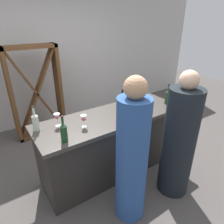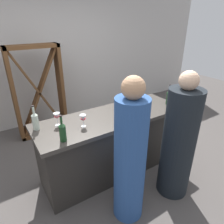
{
  "view_description": "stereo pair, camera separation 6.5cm",
  "coord_description": "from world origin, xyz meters",
  "px_view_note": "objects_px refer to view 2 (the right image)",
  "views": [
    {
      "loc": [
        -1.35,
        -1.98,
        2.08
      ],
      "look_at": [
        0.0,
        0.0,
        0.95
      ],
      "focal_mm": 32.16,
      "sensor_mm": 36.0,
      "label": 1
    },
    {
      "loc": [
        -1.29,
        -2.02,
        2.08
      ],
      "look_at": [
        0.0,
        0.0,
        0.95
      ],
      "focal_mm": 32.16,
      "sensor_mm": 36.0,
      "label": 2
    }
  ],
  "objects_px": {
    "wine_glass_near_center": "(83,119)",
    "person_left_guest": "(130,159)",
    "wine_bottle_center_dark_green": "(126,114)",
    "wine_bottle_second_right_near_black": "(123,102)",
    "wine_glass_near_left": "(134,107)",
    "wine_bottle_rightmost_amber_brown": "(138,97)",
    "wine_bottle_leftmost_clear_pale": "(35,120)",
    "wine_bottle_second_left_olive_green": "(62,131)",
    "person_center_guest": "(179,143)",
    "wine_bottle_far_right_olive_green": "(169,97)",
    "wine_rack": "(39,92)",
    "wine_glass_near_right": "(57,117)"
  },
  "relations": [
    {
      "from": "wine_bottle_leftmost_clear_pale",
      "to": "person_center_guest",
      "type": "distance_m",
      "value": 1.7
    },
    {
      "from": "wine_bottle_second_left_olive_green",
      "to": "wine_glass_near_center",
      "type": "relative_size",
      "value": 1.93
    },
    {
      "from": "person_center_guest",
      "to": "wine_bottle_second_right_near_black",
      "type": "bearing_deg",
      "value": 11.28
    },
    {
      "from": "wine_bottle_leftmost_clear_pale",
      "to": "wine_glass_near_right",
      "type": "relative_size",
      "value": 1.85
    },
    {
      "from": "wine_rack",
      "to": "wine_glass_near_left",
      "type": "distance_m",
      "value": 1.95
    },
    {
      "from": "wine_bottle_center_dark_green",
      "to": "wine_glass_near_left",
      "type": "relative_size",
      "value": 2.16
    },
    {
      "from": "wine_bottle_leftmost_clear_pale",
      "to": "wine_glass_near_left",
      "type": "height_order",
      "value": "wine_bottle_leftmost_clear_pale"
    },
    {
      "from": "wine_rack",
      "to": "wine_bottle_far_right_olive_green",
      "type": "height_order",
      "value": "wine_rack"
    },
    {
      "from": "wine_bottle_second_right_near_black",
      "to": "person_left_guest",
      "type": "relative_size",
      "value": 0.19
    },
    {
      "from": "wine_glass_near_center",
      "to": "person_center_guest",
      "type": "xyz_separation_m",
      "value": [
        0.91,
        -0.69,
        -0.27
      ]
    },
    {
      "from": "wine_rack",
      "to": "person_center_guest",
      "type": "relative_size",
      "value": 1.05
    },
    {
      "from": "wine_bottle_rightmost_amber_brown",
      "to": "wine_glass_near_center",
      "type": "relative_size",
      "value": 1.83
    },
    {
      "from": "wine_bottle_second_left_olive_green",
      "to": "wine_bottle_leftmost_clear_pale",
      "type": "bearing_deg",
      "value": 114.17
    },
    {
      "from": "wine_bottle_leftmost_clear_pale",
      "to": "wine_glass_near_center",
      "type": "relative_size",
      "value": 1.96
    },
    {
      "from": "wine_bottle_center_dark_green",
      "to": "person_center_guest",
      "type": "xyz_separation_m",
      "value": [
        0.43,
        -0.5,
        -0.29
      ]
    },
    {
      "from": "wine_bottle_center_dark_green",
      "to": "wine_bottle_leftmost_clear_pale",
      "type": "bearing_deg",
      "value": 156.22
    },
    {
      "from": "wine_bottle_far_right_olive_green",
      "to": "person_center_guest",
      "type": "xyz_separation_m",
      "value": [
        -0.46,
        -0.62,
        -0.29
      ]
    },
    {
      "from": "wine_bottle_center_dark_green",
      "to": "wine_bottle_second_right_near_black",
      "type": "relative_size",
      "value": 0.99
    },
    {
      "from": "wine_bottle_second_right_near_black",
      "to": "wine_glass_near_right",
      "type": "relative_size",
      "value": 1.91
    },
    {
      "from": "wine_rack",
      "to": "wine_bottle_leftmost_clear_pale",
      "type": "height_order",
      "value": "wine_rack"
    },
    {
      "from": "wine_bottle_leftmost_clear_pale",
      "to": "wine_glass_near_right",
      "type": "height_order",
      "value": "wine_bottle_leftmost_clear_pale"
    },
    {
      "from": "wine_bottle_center_dark_green",
      "to": "person_left_guest",
      "type": "xyz_separation_m",
      "value": [
        -0.27,
        -0.46,
        -0.25
      ]
    },
    {
      "from": "wine_bottle_leftmost_clear_pale",
      "to": "wine_bottle_second_left_olive_green",
      "type": "distance_m",
      "value": 0.44
    },
    {
      "from": "wine_bottle_center_dark_green",
      "to": "wine_glass_near_right",
      "type": "distance_m",
      "value": 0.83
    },
    {
      "from": "wine_bottle_leftmost_clear_pale",
      "to": "wine_bottle_second_left_olive_green",
      "type": "xyz_separation_m",
      "value": [
        0.18,
        -0.4,
        -0.0
      ]
    },
    {
      "from": "wine_bottle_leftmost_clear_pale",
      "to": "wine_bottle_second_left_olive_green",
      "type": "relative_size",
      "value": 1.02
    },
    {
      "from": "wine_rack",
      "to": "wine_glass_near_center",
      "type": "distance_m",
      "value": 1.73
    },
    {
      "from": "wine_bottle_rightmost_amber_brown",
      "to": "person_left_guest",
      "type": "height_order",
      "value": "person_left_guest"
    },
    {
      "from": "wine_glass_near_left",
      "to": "person_left_guest",
      "type": "xyz_separation_m",
      "value": [
        -0.53,
        -0.61,
        -0.24
      ]
    },
    {
      "from": "wine_bottle_rightmost_amber_brown",
      "to": "wine_glass_near_center",
      "type": "height_order",
      "value": "wine_bottle_rightmost_amber_brown"
    },
    {
      "from": "wine_glass_near_center",
      "to": "person_left_guest",
      "type": "height_order",
      "value": "person_left_guest"
    },
    {
      "from": "person_center_guest",
      "to": "wine_bottle_far_right_olive_green",
      "type": "bearing_deg",
      "value": -41.63
    },
    {
      "from": "wine_bottle_center_dark_green",
      "to": "wine_glass_near_left",
      "type": "height_order",
      "value": "wine_bottle_center_dark_green"
    },
    {
      "from": "wine_rack",
      "to": "wine_bottle_center_dark_green",
      "type": "xyz_separation_m",
      "value": [
        0.58,
        -1.91,
        0.18
      ]
    },
    {
      "from": "wine_bottle_second_left_olive_green",
      "to": "wine_bottle_rightmost_amber_brown",
      "type": "relative_size",
      "value": 1.05
    },
    {
      "from": "wine_bottle_far_right_olive_green",
      "to": "person_left_guest",
      "type": "bearing_deg",
      "value": -153.09
    },
    {
      "from": "wine_bottle_leftmost_clear_pale",
      "to": "wine_bottle_rightmost_amber_brown",
      "type": "distance_m",
      "value": 1.47
    },
    {
      "from": "wine_rack",
      "to": "wine_bottle_far_right_olive_green",
      "type": "distance_m",
      "value": 2.31
    },
    {
      "from": "wine_bottle_second_left_olive_green",
      "to": "wine_bottle_rightmost_amber_brown",
      "type": "height_order",
      "value": "wine_bottle_second_left_olive_green"
    },
    {
      "from": "wine_bottle_second_left_olive_green",
      "to": "wine_glass_near_right",
      "type": "height_order",
      "value": "wine_bottle_second_left_olive_green"
    },
    {
      "from": "wine_glass_near_center",
      "to": "wine_glass_near_right",
      "type": "relative_size",
      "value": 0.94
    },
    {
      "from": "wine_bottle_second_left_olive_green",
      "to": "wine_bottle_second_right_near_black",
      "type": "bearing_deg",
      "value": 16.72
    },
    {
      "from": "wine_bottle_second_right_near_black",
      "to": "wine_glass_near_left",
      "type": "xyz_separation_m",
      "value": [
        0.08,
        -0.17,
        -0.02
      ]
    },
    {
      "from": "wine_bottle_leftmost_clear_pale",
      "to": "wine_glass_near_center",
      "type": "bearing_deg",
      "value": -25.69
    },
    {
      "from": "wine_rack",
      "to": "person_center_guest",
      "type": "xyz_separation_m",
      "value": [
        1.01,
        -2.41,
        -0.11
      ]
    },
    {
      "from": "wine_rack",
      "to": "person_left_guest",
      "type": "bearing_deg",
      "value": -82.66
    },
    {
      "from": "wine_bottle_center_dark_green",
      "to": "wine_glass_near_center",
      "type": "bearing_deg",
      "value": 158.22
    },
    {
      "from": "wine_rack",
      "to": "wine_glass_near_left",
      "type": "bearing_deg",
      "value": -64.53
    },
    {
      "from": "wine_bottle_center_dark_green",
      "to": "wine_glass_near_left",
      "type": "bearing_deg",
      "value": 30.79
    },
    {
      "from": "wine_glass_near_right",
      "to": "person_left_guest",
      "type": "distance_m",
      "value": 0.99
    }
  ]
}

